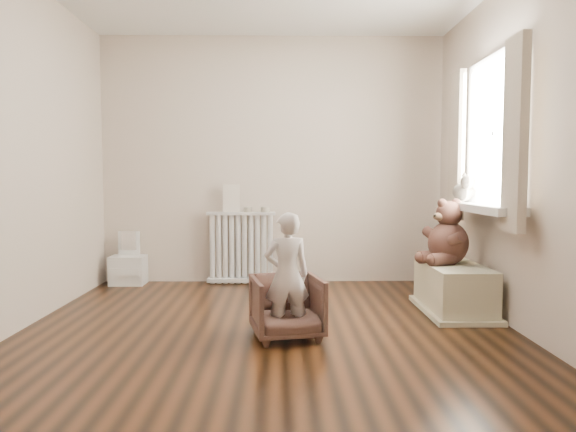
{
  "coord_description": "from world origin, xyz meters",
  "views": [
    {
      "loc": [
        0.1,
        -3.68,
        1.09
      ],
      "look_at": [
        0.15,
        0.45,
        0.8
      ],
      "focal_mm": 32.0,
      "sensor_mm": 36.0,
      "label": 1
    }
  ],
  "objects_px": {
    "teddy_bear": "(449,230)",
    "plush_cat": "(464,191)",
    "toy_vanity": "(128,258)",
    "radiator": "(241,247)",
    "child": "(287,275)",
    "armchair": "(287,307)",
    "toy_bench": "(454,288)"
  },
  "relations": [
    {
      "from": "teddy_bear",
      "to": "plush_cat",
      "type": "xyz_separation_m",
      "value": [
        0.17,
        0.14,
        0.33
      ]
    },
    {
      "from": "teddy_bear",
      "to": "toy_vanity",
      "type": "bearing_deg",
      "value": 140.91
    },
    {
      "from": "radiator",
      "to": "child",
      "type": "height_order",
      "value": "child"
    },
    {
      "from": "radiator",
      "to": "plush_cat",
      "type": "xyz_separation_m",
      "value": [
        1.99,
        -0.98,
        0.61
      ]
    },
    {
      "from": "armchair",
      "to": "child",
      "type": "relative_size",
      "value": 0.56
    },
    {
      "from": "radiator",
      "to": "teddy_bear",
      "type": "distance_m",
      "value": 2.15
    },
    {
      "from": "toy_bench",
      "to": "plush_cat",
      "type": "xyz_separation_m",
      "value": [
        0.14,
        0.22,
        0.8
      ]
    },
    {
      "from": "toy_vanity",
      "to": "child",
      "type": "distance_m",
      "value": 2.51
    },
    {
      "from": "toy_vanity",
      "to": "teddy_bear",
      "type": "bearing_deg",
      "value": -19.98
    },
    {
      "from": "radiator",
      "to": "toy_vanity",
      "type": "bearing_deg",
      "value": -178.55
    },
    {
      "from": "toy_bench",
      "to": "radiator",
      "type": "bearing_deg",
      "value": 146.93
    },
    {
      "from": "radiator",
      "to": "child",
      "type": "relative_size",
      "value": 0.88
    },
    {
      "from": "child",
      "to": "teddy_bear",
      "type": "xyz_separation_m",
      "value": [
        1.36,
        0.8,
        0.22
      ]
    },
    {
      "from": "toy_vanity",
      "to": "toy_bench",
      "type": "bearing_deg",
      "value": -21.16
    },
    {
      "from": "radiator",
      "to": "armchair",
      "type": "height_order",
      "value": "radiator"
    },
    {
      "from": "toy_bench",
      "to": "teddy_bear",
      "type": "bearing_deg",
      "value": 108.92
    },
    {
      "from": "child",
      "to": "plush_cat",
      "type": "relative_size",
      "value": 2.98
    },
    {
      "from": "child",
      "to": "toy_bench",
      "type": "relative_size",
      "value": 1.02
    },
    {
      "from": "child",
      "to": "teddy_bear",
      "type": "relative_size",
      "value": 1.61
    },
    {
      "from": "armchair",
      "to": "teddy_bear",
      "type": "relative_size",
      "value": 0.89
    },
    {
      "from": "radiator",
      "to": "child",
      "type": "xyz_separation_m",
      "value": [
        0.46,
        -1.92,
        0.06
      ]
    },
    {
      "from": "radiator",
      "to": "armchair",
      "type": "xyz_separation_m",
      "value": [
        0.46,
        -1.87,
        -0.17
      ]
    },
    {
      "from": "armchair",
      "to": "child",
      "type": "height_order",
      "value": "child"
    },
    {
      "from": "child",
      "to": "toy_bench",
      "type": "distance_m",
      "value": 1.58
    },
    {
      "from": "radiator",
      "to": "teddy_bear",
      "type": "height_order",
      "value": "teddy_bear"
    },
    {
      "from": "plush_cat",
      "to": "armchair",
      "type": "bearing_deg",
      "value": -138.25
    },
    {
      "from": "radiator",
      "to": "toy_bench",
      "type": "distance_m",
      "value": 2.21
    },
    {
      "from": "toy_bench",
      "to": "teddy_bear",
      "type": "height_order",
      "value": "teddy_bear"
    },
    {
      "from": "toy_bench",
      "to": "child",
      "type": "bearing_deg",
      "value": -152.52
    },
    {
      "from": "teddy_bear",
      "to": "plush_cat",
      "type": "distance_m",
      "value": 0.4
    },
    {
      "from": "radiator",
      "to": "toy_bench",
      "type": "relative_size",
      "value": 0.9
    },
    {
      "from": "toy_bench",
      "to": "plush_cat",
      "type": "distance_m",
      "value": 0.84
    }
  ]
}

